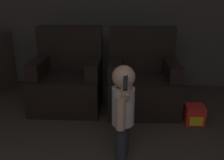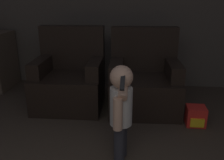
# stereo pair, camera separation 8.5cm
# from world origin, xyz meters

# --- Properties ---
(wall_back) EXTENTS (8.40, 0.05, 2.60)m
(wall_back) POSITION_xyz_m (0.00, 4.50, 1.30)
(wall_back) COLOR #51493F
(wall_back) RESTS_ON ground_plane
(armchair_left) EXTENTS (0.89, 0.79, 1.05)m
(armchair_left) POSITION_xyz_m (-0.69, 3.57, 0.36)
(armchair_left) COLOR black
(armchair_left) RESTS_ON ground_plane
(armchair_right) EXTENTS (0.91, 0.81, 1.05)m
(armchair_right) POSITION_xyz_m (0.30, 3.57, 0.36)
(armchair_right) COLOR black
(armchair_right) RESTS_ON ground_plane
(person_toddler) EXTENTS (0.20, 0.35, 0.90)m
(person_toddler) POSITION_xyz_m (0.08, 2.45, 0.53)
(person_toddler) COLOR #28282D
(person_toddler) RESTS_ON ground_plane
(toy_backpack) EXTENTS (0.22, 0.22, 0.23)m
(toy_backpack) POSITION_xyz_m (0.90, 3.16, 0.11)
(toy_backpack) COLOR red
(toy_backpack) RESTS_ON ground_plane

